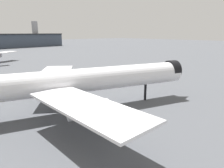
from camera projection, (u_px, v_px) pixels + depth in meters
ground at (93, 107)px, 49.32m from camera, size 900.00×900.00×0.00m
airliner_near_gate at (82, 81)px, 46.10m from camera, size 57.75×51.54×15.58m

